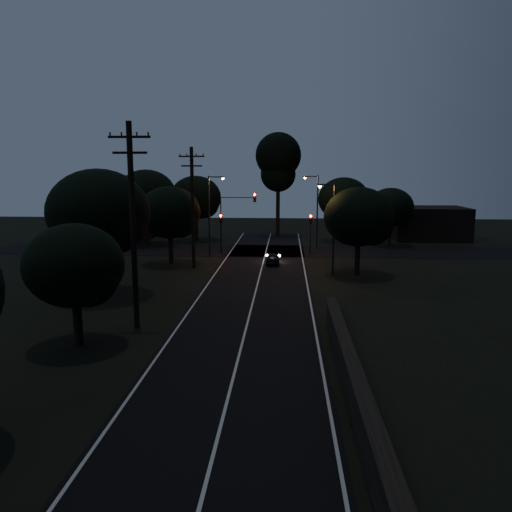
{
  "coord_description": "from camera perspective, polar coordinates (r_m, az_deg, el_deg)",
  "views": [
    {
      "loc": [
        2.13,
        -10.88,
        8.46
      ],
      "look_at": [
        0.0,
        24.0,
        2.5
      ],
      "focal_mm": 35.0,
      "sensor_mm": 36.0,
      "label": 1
    }
  ],
  "objects": [
    {
      "name": "streetlight_b",
      "position": [
        55.11,
        6.82,
        5.63
      ],
      "size": [
        1.66,
        0.26,
        8.0
      ],
      "color": "black",
      "rests_on": "ground"
    },
    {
      "name": "retaining_wall",
      "position": [
        16.9,
        23.75,
        -18.85
      ],
      "size": [
        6.93,
        26.0,
        1.6
      ],
      "color": "black",
      "rests_on": "ground"
    },
    {
      "name": "road_surface",
      "position": [
        42.9,
        0.58,
        -1.68
      ],
      "size": [
        60.0,
        70.0,
        0.03
      ],
      "color": "black",
      "rests_on": "ground"
    },
    {
      "name": "signal_left",
      "position": [
        51.62,
        -4.03,
        3.4
      ],
      "size": [
        0.28,
        0.35,
        4.1
      ],
      "color": "black",
      "rests_on": "ground"
    },
    {
      "name": "tree_right_a",
      "position": [
        41.39,
        11.95,
        4.23
      ],
      "size": [
        5.67,
        5.67,
        7.21
      ],
      "color": "black",
      "rests_on": "ground"
    },
    {
      "name": "utility_pole_mid",
      "position": [
        27.26,
        -13.9,
        3.67
      ],
      "size": [
        2.2,
        0.3,
        11.0
      ],
      "color": "black",
      "rests_on": "ground"
    },
    {
      "name": "tree_far_w",
      "position": [
        58.99,
        -12.22,
        6.71
      ],
      "size": [
        6.79,
        6.79,
        8.66
      ],
      "color": "black",
      "rests_on": "ground"
    },
    {
      "name": "building_left",
      "position": [
        66.95,
        -15.86,
        3.95
      ],
      "size": [
        10.0,
        8.0,
        4.4
      ],
      "primitive_type": "cube",
      "color": "black",
      "rests_on": "ground"
    },
    {
      "name": "tall_pine",
      "position": [
        65.9,
        2.56,
        10.73
      ],
      "size": [
        5.91,
        5.91,
        13.43
      ],
      "color": "black",
      "rests_on": "ground"
    },
    {
      "name": "building_right",
      "position": [
        66.65,
        19.07,
        3.59
      ],
      "size": [
        9.0,
        7.0,
        4.0
      ],
      "primitive_type": "cube",
      "color": "black",
      "rests_on": "ground"
    },
    {
      "name": "streetlight_c",
      "position": [
        41.25,
        8.64,
        3.85
      ],
      "size": [
        1.46,
        0.26,
        7.5
      ],
      "color": "black",
      "rests_on": "ground"
    },
    {
      "name": "tree_left_c",
      "position": [
        35.13,
        -17.23,
        4.56
      ],
      "size": [
        6.84,
        6.84,
        8.64
      ],
      "color": "black",
      "rests_on": "ground"
    },
    {
      "name": "tree_far_e",
      "position": [
        59.17,
        15.31,
        5.28
      ],
      "size": [
        5.2,
        5.2,
        6.6
      ],
      "color": "black",
      "rests_on": "ground"
    },
    {
      "name": "signal_right",
      "position": [
        51.24,
        6.25,
        3.32
      ],
      "size": [
        0.28,
        0.35,
        4.1
      ],
      "color": "black",
      "rests_on": "ground"
    },
    {
      "name": "streetlight_a",
      "position": [
        49.59,
        -5.16,
        5.22
      ],
      "size": [
        1.66,
        0.26,
        8.0
      ],
      "color": "black",
      "rests_on": "ground"
    },
    {
      "name": "signal_mast",
      "position": [
        51.29,
        -2.17,
        5.06
      ],
      "size": [
        3.7,
        0.35,
        6.25
      ],
      "color": "black",
      "rests_on": "ground"
    },
    {
      "name": "tree_left_b",
      "position": [
        25.28,
        -19.78,
        -1.28
      ],
      "size": [
        4.74,
        4.74,
        6.03
      ],
      "color": "black",
      "rests_on": "ground"
    },
    {
      "name": "utility_pole_far",
      "position": [
        43.75,
        -7.26,
        5.7
      ],
      "size": [
        2.2,
        0.3,
        10.5
      ],
      "color": "black",
      "rests_on": "ground"
    },
    {
      "name": "car",
      "position": [
        45.84,
        1.94,
        -0.28
      ],
      "size": [
        1.28,
        3.14,
        1.07
      ],
      "primitive_type": "imported",
      "rotation": [
        0.0,
        0.0,
        3.15
      ],
      "color": "black",
      "rests_on": "ground"
    },
    {
      "name": "tree_far_ne",
      "position": [
        61.27,
        10.19,
        6.3
      ],
      "size": [
        6.12,
        6.12,
        7.75
      ],
      "color": "black",
      "rests_on": "ground"
    },
    {
      "name": "tree_left_d",
      "position": [
        46.13,
        -9.62,
        4.77
      ],
      "size": [
        5.62,
        5.62,
        7.13
      ],
      "color": "black",
      "rests_on": "ground"
    },
    {
      "name": "tree_far_nw",
      "position": [
        61.82,
        -6.72,
        6.52
      ],
      "size": [
        6.25,
        6.25,
        7.92
      ],
      "color": "black",
      "rests_on": "ground"
    }
  ]
}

